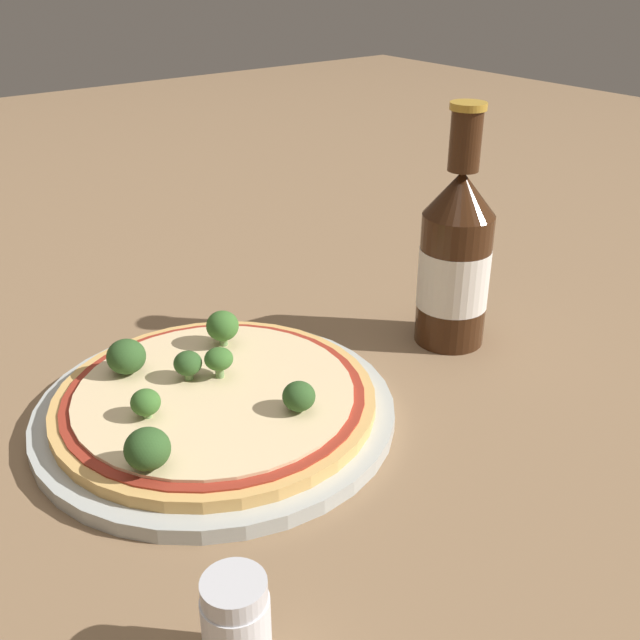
{
  "coord_description": "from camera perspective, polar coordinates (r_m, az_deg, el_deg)",
  "views": [
    {
      "loc": [
        0.42,
        -0.23,
        0.34
      ],
      "look_at": [
        -0.01,
        0.1,
        0.06
      ],
      "focal_mm": 42.0,
      "sensor_mm": 36.0,
      "label": 1
    }
  ],
  "objects": [
    {
      "name": "broccoli_floret_6",
      "position": [
        0.51,
        -13.02,
        -9.56
      ],
      "size": [
        0.03,
        0.03,
        0.03
      ],
      "color": "#6B8E51",
      "rests_on": "pizza"
    },
    {
      "name": "broccoli_floret_3",
      "position": [
        0.55,
        -1.62,
        -5.84
      ],
      "size": [
        0.02,
        0.02,
        0.02
      ],
      "color": "#6B8E51",
      "rests_on": "pizza"
    },
    {
      "name": "broccoli_floret_5",
      "position": [
        0.6,
        -10.35,
        -3.4
      ],
      "size": [
        0.02,
        0.02,
        0.02
      ],
      "color": "#6B8E51",
      "rests_on": "pizza"
    },
    {
      "name": "pizza",
      "position": [
        0.59,
        -8.0,
        -5.89
      ],
      "size": [
        0.25,
        0.25,
        0.01
      ],
      "color": "tan",
      "rests_on": "plate"
    },
    {
      "name": "ground_plane",
      "position": [
        0.59,
        -7.58,
        -8.5
      ],
      "size": [
        3.0,
        3.0,
        0.0
      ],
      "primitive_type": "plane",
      "color": "#846647"
    },
    {
      "name": "broccoli_floret_2",
      "position": [
        0.62,
        -14.55,
        -2.72
      ],
      "size": [
        0.03,
        0.03,
        0.03
      ],
      "color": "#6B8E51",
      "rests_on": "pizza"
    },
    {
      "name": "broccoli_floret_4",
      "position": [
        0.64,
        -7.44,
        -0.47
      ],
      "size": [
        0.03,
        0.03,
        0.03
      ],
      "color": "#6B8E51",
      "rests_on": "pizza"
    },
    {
      "name": "plate",
      "position": [
        0.6,
        -7.95,
        -6.89
      ],
      "size": [
        0.28,
        0.28,
        0.01
      ],
      "color": "#B2B7B2",
      "rests_on": "ground_plane"
    },
    {
      "name": "beer_bottle",
      "position": [
        0.68,
        10.42,
        4.56
      ],
      "size": [
        0.06,
        0.06,
        0.22
      ],
      "color": "#381E0F",
      "rests_on": "ground_plane"
    },
    {
      "name": "pepper_shaker",
      "position": [
        0.41,
        -6.39,
        -22.15
      ],
      "size": [
        0.04,
        0.04,
        0.06
      ],
      "color": "silver",
      "rests_on": "ground_plane"
    },
    {
      "name": "broccoli_floret_1",
      "position": [
        0.56,
        -13.14,
        -6.15
      ],
      "size": [
        0.02,
        0.02,
        0.02
      ],
      "color": "#6B8E51",
      "rests_on": "pizza"
    },
    {
      "name": "broccoli_floret_0",
      "position": [
        0.6,
        -7.72,
        -3.0
      ],
      "size": [
        0.02,
        0.02,
        0.03
      ],
      "color": "#6B8E51",
      "rests_on": "pizza"
    }
  ]
}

